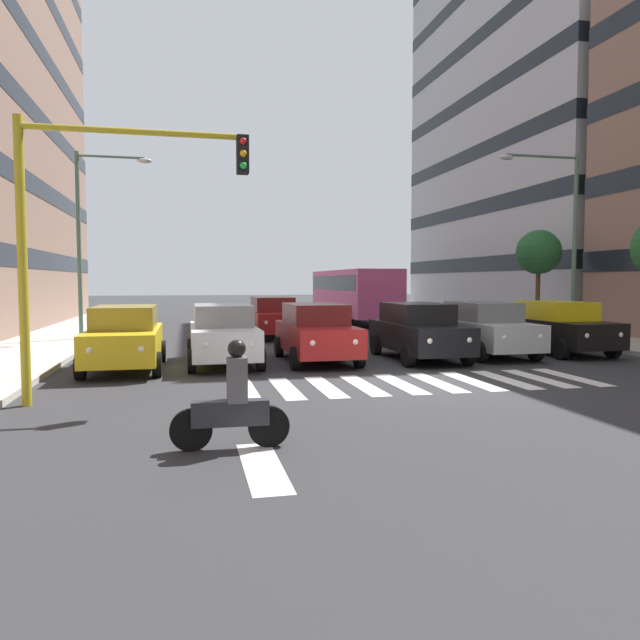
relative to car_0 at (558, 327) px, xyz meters
The scene contains 17 objects.
ground_plane 8.12m from the car_0, 33.51° to the left, with size 180.00×180.00×0.00m, color #2D2D30.
building_left_block_0 23.60m from the car_0, 121.57° to the right, with size 10.19×20.27×27.26m.
crosswalk_markings 8.12m from the car_0, 33.51° to the left, with size 8.55×2.80×0.01m.
lane_arrow_1 14.93m from the car_0, 41.91° to the left, with size 0.50×2.20×0.01m, color silver.
car_0 is the anchor object (origin of this frame).
car_1 2.71m from the car_0, ahead, with size 2.02×4.44×1.72m.
car_2 5.15m from the car_0, ahead, with size 2.02×4.44×1.72m.
car_3 8.29m from the car_0, ahead, with size 2.02×4.44×1.72m.
car_4 11.02m from the car_0, ahead, with size 2.02×4.44×1.72m.
car_5 13.69m from the car_0, ahead, with size 2.02×4.44×1.72m.
car_row2_0 11.32m from the car_0, 41.56° to the right, with size 2.02×4.44×1.72m.
bus_behind_traffic 15.66m from the car_0, 80.03° to the right, with size 2.78×10.50×3.00m.
motorcycle_with_rider 14.55m from the car_0, 38.37° to the left, with size 1.70×0.37×1.57m.
traffic_light_gantry 15.01m from the car_0, 20.64° to the left, with size 4.39×0.36×5.50m.
street_lamp_left 5.06m from the car_0, 125.23° to the right, with size 3.34×0.28×7.08m.
street_lamp_right 17.54m from the car_0, 24.53° to the right, with size 2.85×0.28×7.20m.
street_tree_1 7.98m from the car_0, 117.68° to the right, with size 1.99×1.99×4.54m.
Camera 1 is at (5.29, 13.04, 2.40)m, focal length 33.45 mm.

